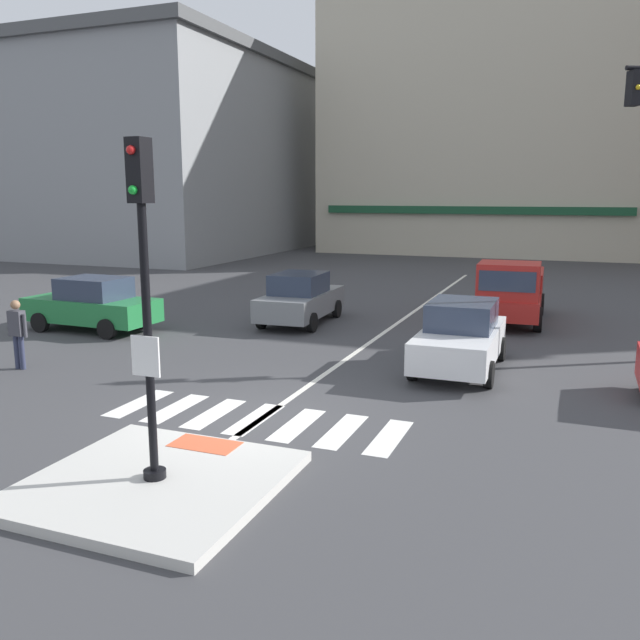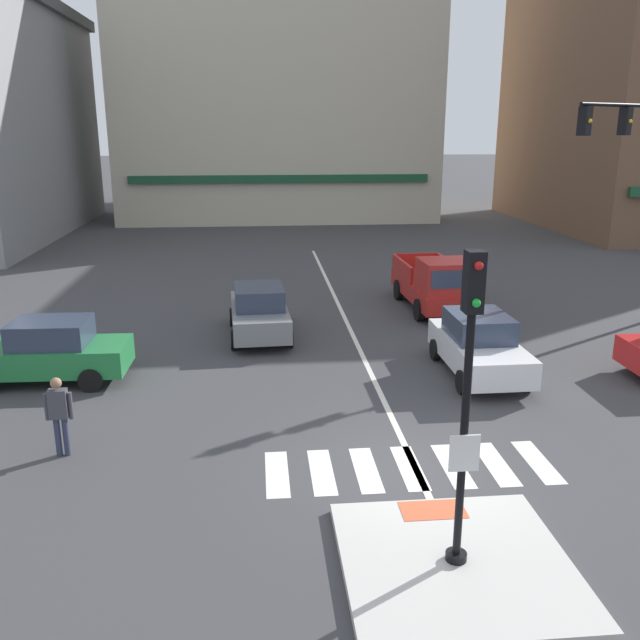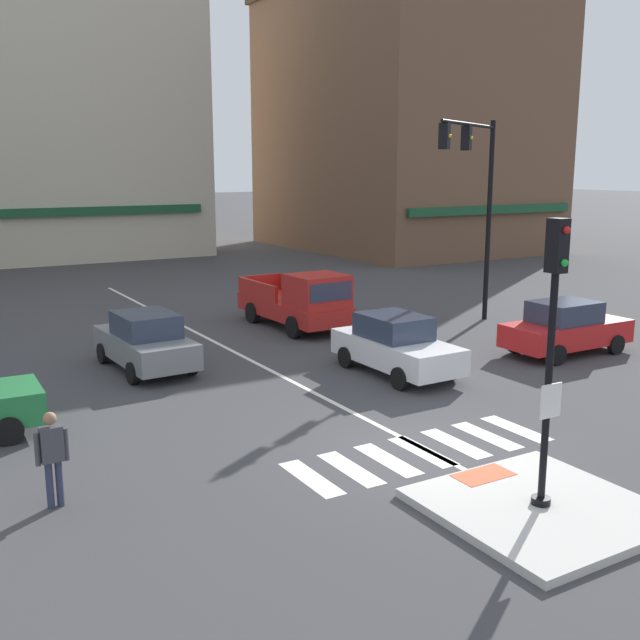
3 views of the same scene
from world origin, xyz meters
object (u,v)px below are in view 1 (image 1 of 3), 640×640
object	(u,v)px
signal_pole	(145,281)
car_white_eastbound_mid	(461,336)
pickup_truck_red_eastbound_far	(510,293)
pedestrian_at_curb_left	(17,329)
car_grey_westbound_far	(300,298)
car_green_cross_left	(92,304)

from	to	relation	value
signal_pole	car_white_eastbound_mid	world-z (taller)	signal_pole
pickup_truck_red_eastbound_far	pedestrian_at_curb_left	world-z (taller)	pickup_truck_red_eastbound_far
car_grey_westbound_far	pickup_truck_red_eastbound_far	bearing A→B (deg)	20.85
car_green_cross_left	pickup_truck_red_eastbound_far	bearing A→B (deg)	26.26
car_green_cross_left	pedestrian_at_curb_left	xyz separation A→B (m)	(1.45, -4.31, 0.17)
signal_pole	pedestrian_at_curb_left	bearing A→B (deg)	147.93
car_white_eastbound_mid	car_grey_westbound_far	world-z (taller)	same
car_white_eastbound_mid	car_green_cross_left	distance (m)	11.27
pedestrian_at_curb_left	car_grey_westbound_far	bearing A→B (deg)	62.51
car_grey_westbound_far	pedestrian_at_curb_left	distance (m)	8.70
car_white_eastbound_mid	pickup_truck_red_eastbound_far	bearing A→B (deg)	85.28
car_green_cross_left	pickup_truck_red_eastbound_far	world-z (taller)	pickup_truck_red_eastbound_far
signal_pole	car_white_eastbound_mid	bearing A→B (deg)	69.90
car_grey_westbound_far	pickup_truck_red_eastbound_far	distance (m)	6.77
signal_pole	pickup_truck_red_eastbound_far	bearing A→B (deg)	76.44
pedestrian_at_curb_left	car_white_eastbound_mid	bearing A→B (deg)	21.04
signal_pole	car_grey_westbound_far	bearing A→B (deg)	103.33
car_white_eastbound_mid	pickup_truck_red_eastbound_far	world-z (taller)	pickup_truck_red_eastbound_far
car_green_cross_left	signal_pole	bearing A→B (deg)	-46.02
car_grey_westbound_far	car_white_eastbound_mid	bearing A→B (deg)	-34.18
car_green_cross_left	car_grey_westbound_far	distance (m)	6.43
signal_pole	car_white_eastbound_mid	xyz separation A→B (m)	(2.95, 8.07, -2.16)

